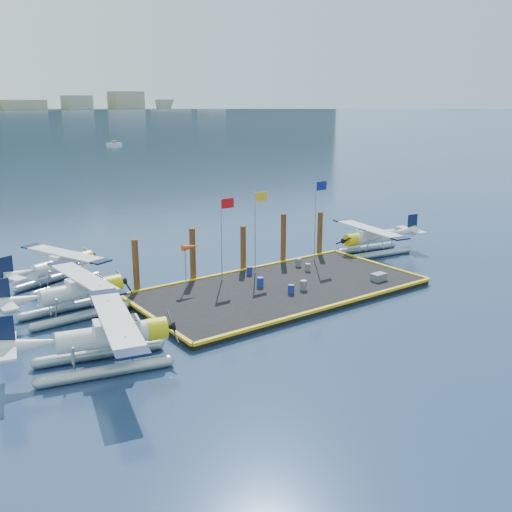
{
  "coord_description": "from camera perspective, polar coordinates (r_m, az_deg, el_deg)",
  "views": [
    {
      "loc": [
        -23.86,
        -30.06,
        13.11
      ],
      "look_at": [
        -0.72,
        2.0,
        2.35
      ],
      "focal_mm": 40.0,
      "sensor_mm": 36.0,
      "label": 1
    }
  ],
  "objects": [
    {
      "name": "piling_2",
      "position": [
        44.46,
        -1.29,
        0.62
      ],
      "size": [
        0.44,
        0.44,
        3.8
      ],
      "primitive_type": "cylinder",
      "color": "#432713",
      "rests_on": "ground"
    },
    {
      "name": "flagpole_red",
      "position": [
        41.08,
        -3.26,
        2.96
      ],
      "size": [
        1.14,
        0.08,
        6.0
      ],
      "color": "#939199",
      "rests_on": "dock"
    },
    {
      "name": "flagpole_yellow",
      "position": [
        42.71,
        0.13,
        3.61
      ],
      "size": [
        1.14,
        0.08,
        6.2
      ],
      "color": "#939199",
      "rests_on": "dock"
    },
    {
      "name": "windsock",
      "position": [
        39.99,
        -6.53,
        0.82
      ],
      "size": [
        1.4,
        0.44,
        3.12
      ],
      "color": "#939199",
      "rests_on": "dock"
    },
    {
      "name": "seaplane_b",
      "position": [
        37.64,
        -17.27,
        -3.58
      ],
      "size": [
        8.34,
        9.19,
        3.27
      ],
      "rotation": [
        0.0,
        0.0,
        -1.52
      ],
      "color": "#929AA0",
      "rests_on": "ground"
    },
    {
      "name": "piling_3",
      "position": [
        46.71,
        2.75,
        1.64
      ],
      "size": [
        0.44,
        0.44,
        4.3
      ],
      "primitive_type": "cylinder",
      "color": "#432713",
      "rests_on": "ground"
    },
    {
      "name": "drum_0",
      "position": [
        40.37,
        0.42,
        -2.61
      ],
      "size": [
        0.48,
        0.48,
        0.68
      ],
      "primitive_type": "cylinder",
      "color": "navy",
      "rests_on": "dock"
    },
    {
      "name": "drum_3",
      "position": [
        39.03,
        3.53,
        -3.32
      ],
      "size": [
        0.44,
        0.44,
        0.62
      ],
      "primitive_type": "cylinder",
      "color": "navy",
      "rests_on": "dock"
    },
    {
      "name": "drum_1",
      "position": [
        39.81,
        4.76,
        -2.93
      ],
      "size": [
        0.48,
        0.48,
        0.68
      ],
      "primitive_type": "cylinder",
      "color": "#5C5B60",
      "rests_on": "dock"
    },
    {
      "name": "drum_5",
      "position": [
        43.16,
        -0.66,
        -1.47
      ],
      "size": [
        0.44,
        0.44,
        0.62
      ],
      "primitive_type": "cylinder",
      "color": "navy",
      "rests_on": "dock"
    },
    {
      "name": "ground",
      "position": [
        40.56,
        2.48,
        -3.65
      ],
      "size": [
        4000.0,
        4000.0,
        0.0
      ],
      "primitive_type": "plane",
      "color": "navy",
      "rests_on": "ground"
    },
    {
      "name": "crate",
      "position": [
        42.74,
        12.17,
        -2.05
      ],
      "size": [
        1.06,
        0.71,
        0.53
      ],
      "primitive_type": "cube",
      "color": "#5C5B60",
      "rests_on": "dock"
    },
    {
      "name": "drum_2",
      "position": [
        44.26,
        5.2,
        -1.13
      ],
      "size": [
        0.41,
        0.41,
        0.58
      ],
      "primitive_type": "cylinder",
      "color": "#5C5B60",
      "rests_on": "dock"
    },
    {
      "name": "drum_4",
      "position": [
        45.43,
        4.25,
        -0.63
      ],
      "size": [
        0.46,
        0.46,
        0.65
      ],
      "primitive_type": "cylinder",
      "color": "#5C5B60",
      "rests_on": "dock"
    },
    {
      "name": "dock_bumpers",
      "position": [
        40.4,
        2.49,
        -2.99
      ],
      "size": [
        20.25,
        10.25,
        0.18
      ],
      "primitive_type": null,
      "color": "#CB9F0B",
      "rests_on": "dock"
    },
    {
      "name": "piling_1",
      "position": [
        42.11,
        -6.34,
        -0.02
      ],
      "size": [
        0.44,
        0.44,
        4.2
      ],
      "primitive_type": "cylinder",
      "color": "#432713",
      "rests_on": "ground"
    },
    {
      "name": "piling_4",
      "position": [
        49.28,
        6.4,
        2.1
      ],
      "size": [
        0.44,
        0.44,
        4.0
      ],
      "primitive_type": "cylinder",
      "color": "#432713",
      "rests_on": "ground"
    },
    {
      "name": "flagpole_blue",
      "position": [
        46.38,
        6.16,
        4.68
      ],
      "size": [
        1.14,
        0.08,
        6.5
      ],
      "color": "#939199",
      "rests_on": "dock"
    },
    {
      "name": "seaplane_d",
      "position": [
        51.11,
        11.51,
        1.67
      ],
      "size": [
        8.27,
        9.08,
        3.21
      ],
      "rotation": [
        0.0,
        0.0,
        1.42
      ],
      "color": "#929AA0",
      "rests_on": "ground"
    },
    {
      "name": "piling_0",
      "position": [
        40.21,
        -11.91,
        -1.15
      ],
      "size": [
        0.44,
        0.44,
        4.0
      ],
      "primitive_type": "cylinder",
      "color": "#432713",
      "rests_on": "ground"
    },
    {
      "name": "dock",
      "position": [
        40.49,
        2.49,
        -3.38
      ],
      "size": [
        20.0,
        10.0,
        0.4
      ],
      "primitive_type": "cube",
      "color": "black",
      "rests_on": "ground"
    },
    {
      "name": "seaplane_c",
      "position": [
        44.27,
        -18.86,
        -1.01
      ],
      "size": [
        8.11,
        8.61,
        3.11
      ],
      "rotation": [
        0.0,
        0.0,
        -1.22
      ],
      "color": "#929AA0",
      "rests_on": "ground"
    },
    {
      "name": "seaplane_a",
      "position": [
        30.01,
        -14.46,
        -8.05
      ],
      "size": [
        8.96,
        9.71,
        3.44
      ],
      "rotation": [
        0.0,
        0.0,
        -1.8
      ],
      "color": "#929AA0",
      "rests_on": "ground"
    }
  ]
}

